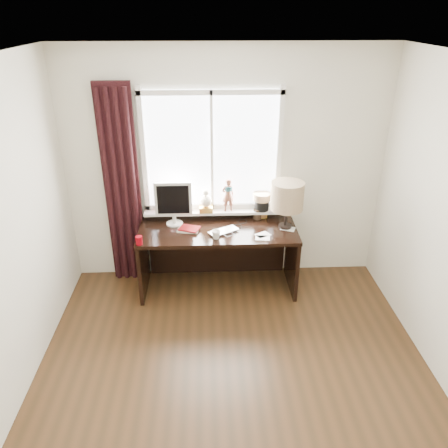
{
  "coord_description": "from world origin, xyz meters",
  "views": [
    {
      "loc": [
        -0.21,
        -2.54,
        2.9
      ],
      "look_at": [
        -0.05,
        1.25,
        1.0
      ],
      "focal_mm": 35.0,
      "sensor_mm": 36.0,
      "label": 1
    }
  ],
  "objects_px": {
    "mug": "(216,234)",
    "monitor": "(173,201)",
    "red_cup": "(139,240)",
    "table_lamp": "(287,196)",
    "laptop": "(224,231)",
    "desk": "(218,244)"
  },
  "relations": [
    {
      "from": "laptop",
      "to": "red_cup",
      "type": "relative_size",
      "value": 3.64
    },
    {
      "from": "laptop",
      "to": "mug",
      "type": "distance_m",
      "value": 0.16
    },
    {
      "from": "monitor",
      "to": "table_lamp",
      "type": "height_order",
      "value": "table_lamp"
    },
    {
      "from": "laptop",
      "to": "mug",
      "type": "relative_size",
      "value": 3.44
    },
    {
      "from": "red_cup",
      "to": "monitor",
      "type": "xyz_separation_m",
      "value": [
        0.33,
        0.44,
        0.23
      ]
    },
    {
      "from": "mug",
      "to": "monitor",
      "type": "xyz_separation_m",
      "value": [
        -0.45,
        0.35,
        0.23
      ]
    },
    {
      "from": "laptop",
      "to": "monitor",
      "type": "height_order",
      "value": "monitor"
    },
    {
      "from": "desk",
      "to": "monitor",
      "type": "height_order",
      "value": "monitor"
    },
    {
      "from": "laptop",
      "to": "desk",
      "type": "relative_size",
      "value": 0.19
    },
    {
      "from": "mug",
      "to": "table_lamp",
      "type": "distance_m",
      "value": 0.85
    },
    {
      "from": "red_cup",
      "to": "laptop",
      "type": "bearing_deg",
      "value": 14.59
    },
    {
      "from": "monitor",
      "to": "desk",
      "type": "bearing_deg",
      "value": -5.35
    },
    {
      "from": "monitor",
      "to": "table_lamp",
      "type": "distance_m",
      "value": 1.21
    },
    {
      "from": "monitor",
      "to": "mug",
      "type": "bearing_deg",
      "value": -37.89
    },
    {
      "from": "red_cup",
      "to": "desk",
      "type": "xyz_separation_m",
      "value": [
        0.8,
        0.4,
        -0.29
      ]
    },
    {
      "from": "laptop",
      "to": "desk",
      "type": "xyz_separation_m",
      "value": [
        -0.06,
        0.17,
        -0.26
      ]
    },
    {
      "from": "red_cup",
      "to": "table_lamp",
      "type": "height_order",
      "value": "table_lamp"
    },
    {
      "from": "mug",
      "to": "laptop",
      "type": "bearing_deg",
      "value": 57.75
    },
    {
      "from": "laptop",
      "to": "table_lamp",
      "type": "bearing_deg",
      "value": -23.13
    },
    {
      "from": "red_cup",
      "to": "monitor",
      "type": "relative_size",
      "value": 0.18
    },
    {
      "from": "laptop",
      "to": "red_cup",
      "type": "distance_m",
      "value": 0.89
    },
    {
      "from": "laptop",
      "to": "red_cup",
      "type": "height_order",
      "value": "red_cup"
    }
  ]
}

